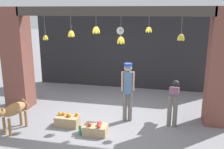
# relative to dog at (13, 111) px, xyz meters

# --- Properties ---
(ground_plane) EXTENTS (60.00, 60.00, 0.00)m
(ground_plane) POSITION_rel_dog_xyz_m (2.10, 1.23, -0.53)
(ground_plane) COLOR gray
(shop_back_wall) EXTENTS (7.00, 0.12, 2.99)m
(shop_back_wall) POSITION_rel_dog_xyz_m (2.10, 4.18, 0.96)
(shop_back_wall) COLOR #232326
(shop_back_wall) RESTS_ON ground_plane
(shop_pillar_left) EXTENTS (0.70, 0.60, 2.99)m
(shop_pillar_left) POSITION_rel_dog_xyz_m (-0.75, 1.53, 0.96)
(shop_pillar_left) COLOR brown
(shop_pillar_left) RESTS_ON ground_plane
(shop_pillar_right) EXTENTS (0.70, 0.60, 2.99)m
(shop_pillar_right) POSITION_rel_dog_xyz_m (4.95, 1.53, 0.96)
(shop_pillar_right) COLOR brown
(shop_pillar_right) RESTS_ON ground_plane
(storefront_awning) EXTENTS (5.10, 0.30, 0.96)m
(storefront_awning) POSITION_rel_dog_xyz_m (2.10, 1.35, 2.29)
(storefront_awning) COLOR #3D3833
(dog) EXTENTS (0.42, 1.03, 0.77)m
(dog) POSITION_rel_dog_xyz_m (0.00, 0.00, 0.00)
(dog) COLOR #9E7042
(dog) RESTS_ON ground_plane
(shopkeeper) EXTENTS (0.34, 0.27, 1.58)m
(shopkeeper) POSITION_rel_dog_xyz_m (2.62, 1.19, 0.39)
(shopkeeper) COLOR #6B665B
(shopkeeper) RESTS_ON ground_plane
(worker_stooping) EXTENTS (0.30, 0.81, 1.06)m
(worker_stooping) POSITION_rel_dog_xyz_m (3.81, 1.30, 0.17)
(worker_stooping) COLOR #6B665B
(worker_stooping) RESTS_ON ground_plane
(fruit_crate_oranges) EXTENTS (0.59, 0.34, 0.34)m
(fruit_crate_oranges) POSITION_rel_dog_xyz_m (1.16, 0.56, -0.39)
(fruit_crate_oranges) COLOR tan
(fruit_crate_oranges) RESTS_ON ground_plane
(fruit_crate_apples) EXTENTS (0.55, 0.37, 0.32)m
(fruit_crate_apples) POSITION_rel_dog_xyz_m (2.00, 0.27, -0.41)
(fruit_crate_apples) COLOR tan
(fruit_crate_apples) RESTS_ON ground_plane
(water_bottle) EXTENTS (0.07, 0.07, 0.23)m
(water_bottle) POSITION_rel_dog_xyz_m (1.64, 0.16, -0.43)
(water_bottle) COLOR #38934C
(water_bottle) RESTS_ON ground_plane
(wall_clock) EXTENTS (0.29, 0.03, 0.29)m
(wall_clock) POSITION_rel_dog_xyz_m (1.88, 4.10, 1.63)
(wall_clock) COLOR black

